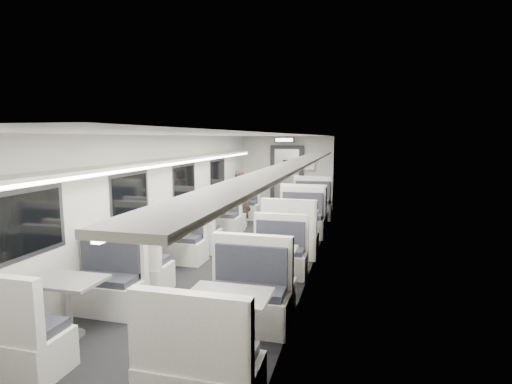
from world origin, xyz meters
The scene contains 19 objects.
room centered at (0.00, 0.00, 1.20)m, with size 3.24×12.24×2.64m.
booth_left_a centered at (-1.00, 3.29, 0.37)m, with size 1.02×2.06×1.10m.
booth_left_b centered at (-1.00, 1.34, 0.38)m, with size 1.03×2.10×1.12m.
booth_left_c centered at (-1.00, -0.94, 0.36)m, with size 1.01×2.04×1.09m.
booth_left_d centered at (-1.00, -3.22, 0.36)m, with size 1.01×2.04×1.09m.
booth_right_a centered at (1.00, 3.66, 0.41)m, with size 1.13×2.29×1.23m.
booth_right_b centered at (1.00, 1.50, 0.39)m, with size 1.09×2.21×1.18m.
booth_right_c centered at (1.00, -1.19, 0.35)m, with size 0.96×1.95×1.04m.
booth_right_d centered at (1.00, -3.23, 0.38)m, with size 1.05×2.13×1.14m.
passenger centered at (-0.64, 2.73, 0.76)m, with size 0.56×0.36×1.52m, color black.
window_a centered at (-1.49, 3.40, 1.35)m, with size 0.02×1.18×0.84m, color black.
window_b centered at (-1.49, 1.20, 1.35)m, with size 0.02×1.18×0.84m, color black.
window_c centered at (-1.49, -1.00, 1.35)m, with size 0.02×1.18×0.84m, color black.
window_d centered at (-1.49, -3.20, 1.35)m, with size 0.02×1.18×0.84m, color black.
luggage_rack_left centered at (-1.24, -0.30, 1.92)m, with size 0.46×10.40×0.09m.
luggage_rack_right centered at (1.24, -0.30, 1.92)m, with size 0.46×10.40×0.09m.
vestibule_door centered at (0.00, 5.93, 1.04)m, with size 1.10×0.13×2.10m.
exit_sign centered at (0.00, 5.44, 2.28)m, with size 0.62×0.12×0.16m.
wall_notice centered at (0.75, 5.92, 1.50)m, with size 0.32×0.02×0.40m, color silver.
Camera 1 is at (2.26, -7.01, 2.36)m, focal length 28.00 mm.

